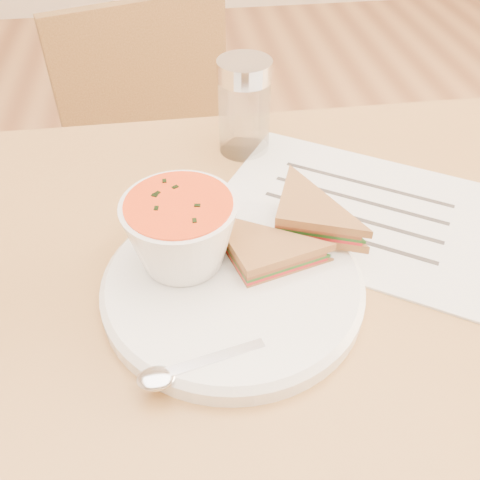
{
  "coord_description": "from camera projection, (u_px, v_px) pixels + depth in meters",
  "views": [
    {
      "loc": [
        -0.03,
        -0.36,
        1.14
      ],
      "look_at": [
        0.02,
        0.02,
        0.8
      ],
      "focal_mm": 40.0,
      "sensor_mm": 36.0,
      "label": 1
    }
  ],
  "objects": [
    {
      "name": "condiment_shaker",
      "position": [
        244.0,
        107.0,
        0.68
      ],
      "size": [
        0.08,
        0.08,
        0.12
      ],
      "primitive_type": null,
      "rotation": [
        0.0,
        0.0,
        0.11
      ],
      "color": "silver",
      "rests_on": "dining_table"
    },
    {
      "name": "dining_table",
      "position": [
        226.0,
        466.0,
        0.78
      ],
      "size": [
        1.0,
        0.7,
        0.75
      ],
      "primitive_type": null,
      "color": "brown",
      "rests_on": "floor"
    },
    {
      "name": "paper_menu",
      "position": [
        355.0,
        209.0,
        0.62
      ],
      "size": [
        0.39,
        0.36,
        0.0
      ],
      "primitive_type": null,
      "rotation": [
        0.0,
        0.0,
        -0.58
      ],
      "color": "white",
      "rests_on": "dining_table"
    },
    {
      "name": "soup_bowl",
      "position": [
        181.0,
        235.0,
        0.51
      ],
      "size": [
        0.13,
        0.13,
        0.08
      ],
      "primitive_type": null,
      "rotation": [
        0.0,
        0.0,
        -0.26
      ],
      "color": "white",
      "rests_on": "plate"
    },
    {
      "name": "plate",
      "position": [
        233.0,
        286.0,
        0.53
      ],
      "size": [
        0.26,
        0.26,
        0.02
      ],
      "primitive_type": null,
      "rotation": [
        0.0,
        0.0,
        -0.0
      ],
      "color": "white",
      "rests_on": "dining_table"
    },
    {
      "name": "chair_far",
      "position": [
        183.0,
        219.0,
        1.15
      ],
      "size": [
        0.46,
        0.46,
        0.81
      ],
      "primitive_type": null,
      "rotation": [
        0.0,
        0.0,
        3.47
      ],
      "color": "brown",
      "rests_on": "floor"
    },
    {
      "name": "sandwich_half_b",
      "position": [
        274.0,
        229.0,
        0.54
      ],
      "size": [
        0.12,
        0.12,
        0.03
      ],
      "primitive_type": null,
      "rotation": [
        0.0,
        0.0,
        -0.36
      ],
      "color": "#B06F3E",
      "rests_on": "plate"
    },
    {
      "name": "spoon",
      "position": [
        212.0,
        360.0,
        0.45
      ],
      "size": [
        0.17,
        0.07,
        0.01
      ],
      "primitive_type": null,
      "rotation": [
        0.0,
        0.0,
        0.24
      ],
      "color": "silver",
      "rests_on": "plate"
    },
    {
      "name": "sandwich_half_a",
      "position": [
        247.0,
        282.0,
        0.5
      ],
      "size": [
        0.12,
        0.12,
        0.03
      ],
      "primitive_type": null,
      "rotation": [
        0.0,
        0.0,
        0.27
      ],
      "color": "#B06F3E",
      "rests_on": "plate"
    }
  ]
}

